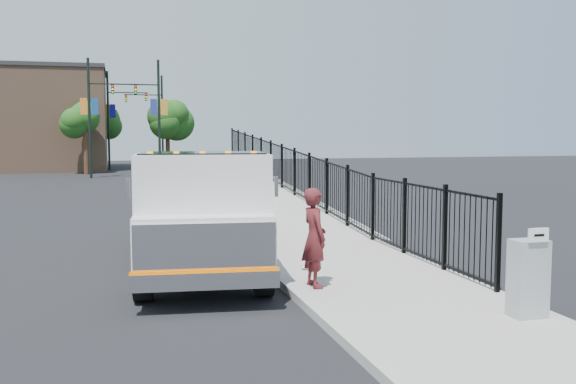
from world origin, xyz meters
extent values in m
plane|color=black|center=(0.00, 0.00, 0.00)|extent=(120.00, 120.00, 0.00)
cube|color=#9E998E|center=(1.93, -2.00, 0.06)|extent=(3.55, 12.00, 0.12)
cube|color=#ADAAA3|center=(0.00, -2.00, 0.08)|extent=(0.30, 12.00, 0.16)
cube|color=#9E998E|center=(2.12, 16.00, 0.00)|extent=(3.95, 24.06, 3.19)
cube|color=black|center=(3.55, 12.00, 0.90)|extent=(0.10, 28.00, 1.80)
cube|color=black|center=(-1.36, 2.53, 0.58)|extent=(1.80, 7.19, 0.23)
cube|color=silver|center=(-1.62, 0.13, 1.62)|extent=(2.69, 2.55, 2.09)
cube|color=silver|center=(-1.76, -1.17, 1.10)|extent=(2.53, 0.99, 1.05)
cube|color=silver|center=(-1.80, -1.56, 1.10)|extent=(2.40, 0.34, 0.89)
cube|color=silver|center=(-1.81, -1.64, 0.58)|extent=(2.52, 0.45, 0.29)
cube|color=#FF6A00|center=(-1.81, -1.64, 0.73)|extent=(2.51, 0.32, 0.06)
cube|color=black|center=(-1.65, -0.13, 2.25)|extent=(2.44, 1.60, 0.89)
cube|color=silver|center=(-1.22, 3.88, 1.62)|extent=(2.97, 4.64, 1.78)
cube|color=silver|center=(-3.03, -0.77, 2.09)|extent=(0.07, 0.07, 0.37)
cube|color=silver|center=(-0.43, -1.05, 2.09)|extent=(0.07, 0.07, 0.37)
cube|color=orange|center=(-2.62, -0.39, 2.69)|extent=(0.11, 0.09, 0.06)
cube|color=orange|center=(-2.15, -0.44, 2.69)|extent=(0.11, 0.09, 0.06)
cube|color=orange|center=(-1.69, -0.49, 2.69)|extent=(0.11, 0.09, 0.06)
cube|color=orange|center=(-1.22, -0.55, 2.69)|extent=(0.11, 0.09, 0.06)
cube|color=orange|center=(-0.75, -0.60, 2.69)|extent=(0.11, 0.09, 0.06)
cylinder|color=black|center=(-2.79, -0.48, 0.52)|extent=(0.44, 1.08, 1.05)
cylinder|color=black|center=(-0.60, -0.72, 0.52)|extent=(0.44, 1.08, 1.05)
cylinder|color=black|center=(-2.25, 4.62, 0.52)|extent=(0.44, 1.08, 1.05)
cylinder|color=black|center=(-0.06, 4.39, 0.52)|extent=(0.44, 1.08, 1.05)
cylinder|color=black|center=(-2.12, 5.77, 0.52)|extent=(0.44, 1.08, 1.05)
cylinder|color=black|center=(0.06, 5.53, 0.52)|extent=(0.44, 1.08, 1.05)
imported|color=#581B1E|center=(0.40, -0.72, 1.07)|extent=(0.52, 0.74, 1.90)
cube|color=gray|center=(3.10, -3.53, 0.75)|extent=(0.55, 0.40, 1.25)
cube|color=white|center=(3.10, -3.75, 1.48)|extent=(0.35, 0.04, 0.22)
ellipsoid|color=silver|center=(0.75, 0.81, 0.16)|extent=(0.33, 0.33, 0.08)
cylinder|color=black|center=(-4.89, 32.75, 4.00)|extent=(0.18, 0.18, 8.00)
cube|color=black|center=(-3.29, 32.75, 6.30)|extent=(3.20, 0.08, 0.08)
cube|color=black|center=(-1.85, 32.75, 5.95)|extent=(0.18, 0.22, 0.60)
cube|color=navy|center=(-4.54, 32.75, 4.80)|extent=(0.45, 0.04, 1.10)
cube|color=orange|center=(-5.24, 32.75, 4.80)|extent=(0.45, 0.04, 1.10)
cylinder|color=black|center=(-0.31, 32.80, 4.00)|extent=(0.18, 0.18, 8.00)
cube|color=black|center=(-1.91, 32.80, 6.30)|extent=(3.20, 0.08, 0.08)
cube|color=black|center=(-3.35, 32.80, 5.95)|extent=(0.18, 0.22, 0.60)
cube|color=orange|center=(0.04, 32.80, 4.80)|extent=(0.45, 0.04, 1.10)
cube|color=navy|center=(-0.66, 32.80, 4.80)|extent=(0.45, 0.04, 1.10)
cylinder|color=black|center=(-3.77, 42.08, 4.00)|extent=(0.18, 0.18, 8.00)
cube|color=black|center=(-2.17, 42.08, 6.30)|extent=(3.20, 0.08, 0.08)
cube|color=black|center=(-0.73, 42.08, 5.95)|extent=(0.18, 0.22, 0.60)
cube|color=#13109E|center=(-3.42, 42.08, 4.80)|extent=(0.45, 0.04, 1.10)
cube|color=orange|center=(-4.12, 42.08, 4.80)|extent=(0.45, 0.04, 1.10)
cylinder|color=black|center=(0.75, 44.97, 4.00)|extent=(0.18, 0.18, 8.00)
cube|color=black|center=(-0.85, 44.97, 6.30)|extent=(3.20, 0.08, 0.08)
cube|color=black|center=(-2.29, 44.97, 5.95)|extent=(0.18, 0.22, 0.60)
cube|color=#DD512C|center=(1.10, 44.97, 4.80)|extent=(0.45, 0.04, 1.10)
cube|color=navy|center=(0.40, 44.97, 4.80)|extent=(0.45, 0.04, 1.10)
cylinder|color=#382314|center=(-5.36, 36.94, 1.60)|extent=(0.36, 0.36, 3.20)
sphere|color=#194714|center=(-5.36, 36.94, 4.00)|extent=(2.33, 2.33, 2.33)
cylinder|color=#382314|center=(0.87, 41.00, 1.60)|extent=(0.36, 0.36, 3.20)
sphere|color=#194714|center=(0.87, 41.00, 4.00)|extent=(2.69, 2.69, 2.69)
cylinder|color=#382314|center=(-4.23, 49.22, 1.60)|extent=(0.36, 0.36, 3.20)
sphere|color=#194714|center=(-4.23, 49.22, 4.00)|extent=(2.93, 2.93, 2.93)
cube|color=#8C664C|center=(-9.00, 44.00, 4.00)|extent=(10.00, 10.00, 8.00)
camera|label=1|loc=(-3.21, -12.26, 3.07)|focal=40.00mm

